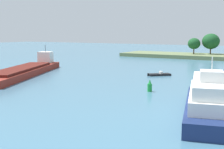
% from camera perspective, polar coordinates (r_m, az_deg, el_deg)
% --- Properties ---
extents(fishing_skiff, '(4.59, 4.54, 0.91)m').
position_cam_1_polar(fishing_skiff, '(64.30, 8.93, 0.01)').
color(fishing_skiff, black).
rests_on(fishing_skiff, ground).
extents(white_riverboat, '(9.48, 18.52, 6.60)m').
position_cam_1_polar(white_riverboat, '(34.52, 17.99, -4.49)').
color(white_riverboat, navy).
rests_on(white_riverboat, ground).
extents(cargo_barge, '(18.57, 31.47, 5.94)m').
position_cam_1_polar(cargo_barge, '(67.20, -16.10, 0.79)').
color(cargo_barge, maroon).
rests_on(cargo_barge, ground).
extents(channel_buoy_red, '(0.70, 0.70, 1.90)m').
position_cam_1_polar(channel_buoy_red, '(48.22, 16.70, -2.17)').
color(channel_buoy_red, red).
rests_on(channel_buoy_red, ground).
extents(channel_buoy_green, '(0.70, 0.70, 1.90)m').
position_cam_1_polar(channel_buoy_green, '(46.56, 7.15, -2.24)').
color(channel_buoy_green, green).
rests_on(channel_buoy_green, ground).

